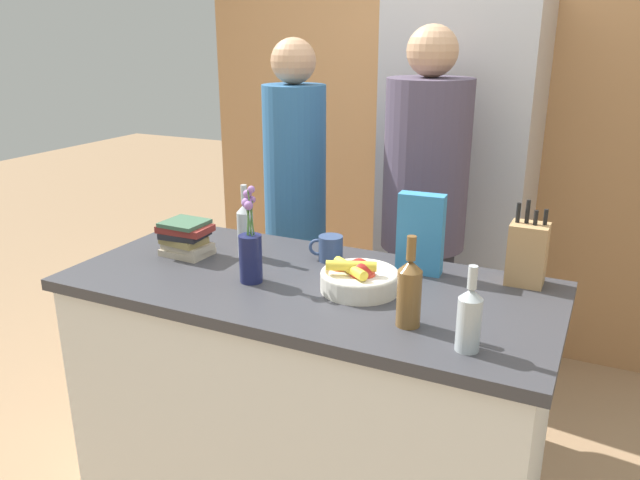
% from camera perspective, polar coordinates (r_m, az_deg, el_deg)
% --- Properties ---
extents(kitchen_island, '(1.70, 0.79, 0.93)m').
position_cam_1_polar(kitchen_island, '(2.38, -1.05, -14.07)').
color(kitchen_island, silver).
rests_on(kitchen_island, ground_plane).
extents(back_wall_wood, '(2.90, 0.12, 2.60)m').
position_cam_1_polar(back_wall_wood, '(3.62, 11.10, 11.06)').
color(back_wall_wood, '#AD7A4C').
rests_on(back_wall_wood, ground_plane).
extents(refrigerator, '(0.70, 0.62, 1.93)m').
position_cam_1_polar(refrigerator, '(3.29, 12.60, 4.24)').
color(refrigerator, '#B7B7BC').
rests_on(refrigerator, ground_plane).
extents(fruit_bowl, '(0.26, 0.26, 0.11)m').
position_cam_1_polar(fruit_bowl, '(2.08, 3.54, -3.45)').
color(fruit_bowl, silver).
rests_on(fruit_bowl, kitchen_island).
extents(knife_block, '(0.12, 0.11, 0.29)m').
position_cam_1_polar(knife_block, '(2.22, 18.42, -1.17)').
color(knife_block, tan).
rests_on(knife_block, kitchen_island).
extents(flower_vase, '(0.08, 0.08, 0.34)m').
position_cam_1_polar(flower_vase, '(2.14, -6.38, -1.09)').
color(flower_vase, '#191E4C').
rests_on(flower_vase, kitchen_island).
extents(cereal_box, '(0.16, 0.07, 0.29)m').
position_cam_1_polar(cereal_box, '(2.22, 9.18, 0.55)').
color(cereal_box, teal).
rests_on(cereal_box, kitchen_island).
extents(coffee_mug, '(0.13, 0.09, 0.10)m').
position_cam_1_polar(coffee_mug, '(2.34, 0.91, -0.76)').
color(coffee_mug, '#334770').
rests_on(coffee_mug, kitchen_island).
extents(book_stack, '(0.20, 0.15, 0.14)m').
position_cam_1_polar(book_stack, '(2.45, -12.18, 0.17)').
color(book_stack, '#B7A88E').
rests_on(book_stack, kitchen_island).
extents(bottle_oil, '(0.07, 0.07, 0.28)m').
position_cam_1_polar(bottle_oil, '(1.83, 8.16, -4.64)').
color(bottle_oil, brown).
rests_on(bottle_oil, kitchen_island).
extents(bottle_vinegar, '(0.06, 0.06, 0.28)m').
position_cam_1_polar(bottle_vinegar, '(2.39, -6.85, 1.06)').
color(bottle_vinegar, '#B2BCC1').
rests_on(bottle_vinegar, kitchen_island).
extents(bottle_wine, '(0.07, 0.07, 0.24)m').
position_cam_1_polar(bottle_wine, '(1.72, 13.48, -6.92)').
color(bottle_wine, '#B2BCC1').
rests_on(bottle_wine, kitchen_island).
extents(person_at_sink, '(0.29, 0.29, 1.73)m').
position_cam_1_polar(person_at_sink, '(2.94, -2.28, 3.55)').
color(person_at_sink, '#383842').
rests_on(person_at_sink, ground_plane).
extents(person_in_blue, '(0.36, 0.36, 1.78)m').
position_cam_1_polar(person_in_blue, '(2.72, 9.45, 2.35)').
color(person_in_blue, '#383842').
rests_on(person_in_blue, ground_plane).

